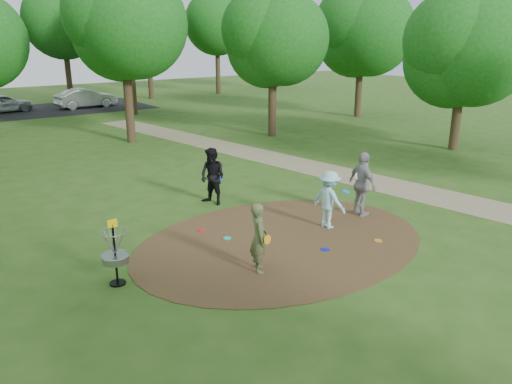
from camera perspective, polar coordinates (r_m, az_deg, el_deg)
ground at (r=13.57m, az=3.01°, el=-5.67°), size 100.00×100.00×0.00m
dirt_clearing at (r=13.56m, az=3.01°, el=-5.63°), size 8.40×8.40×0.02m
footpath at (r=19.28m, az=14.34°, el=0.88°), size 7.55×39.89×0.01m
parking_lot at (r=41.21m, az=-22.19°, el=8.74°), size 14.00×8.00×0.01m
player_observer_with_disc at (r=11.61m, az=0.32°, el=-5.24°), size 0.65×0.73×1.68m
player_throwing_with_disc at (r=14.39m, az=8.35°, el=-0.86°), size 1.13×1.16×1.69m
player_walking_with_disc at (r=16.30m, az=-4.98°, el=1.77°), size 0.96×1.09×1.87m
player_waiting_with_disc at (r=15.50m, az=12.06°, el=0.86°), size 0.67×1.24×2.00m
disc_ground_cyan at (r=13.71m, az=-3.32°, el=-5.28°), size 0.22×0.22×0.02m
disc_ground_blue at (r=13.12m, az=7.93°, el=-6.50°), size 0.22×0.22×0.02m
disc_ground_red at (r=14.31m, az=-6.24°, el=-4.37°), size 0.22×0.22×0.02m
car_left at (r=40.82m, az=-27.04°, el=9.03°), size 4.22×2.27×1.36m
car_right at (r=41.22m, az=-18.86°, el=10.13°), size 4.57×1.84×1.48m
disc_ground_orange at (r=13.92m, az=13.79°, el=-5.42°), size 0.22×0.22×0.02m
disc_golf_basket at (r=11.41m, az=-15.86°, el=-6.17°), size 0.63×0.63×1.54m
tree_ring at (r=20.75m, az=-8.39°, el=16.85°), size 37.04×45.93×9.23m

